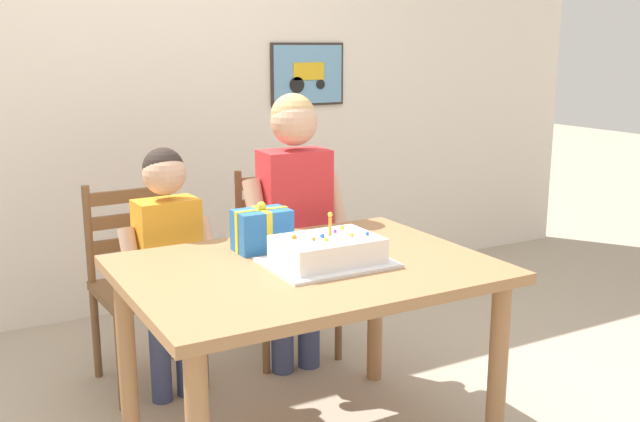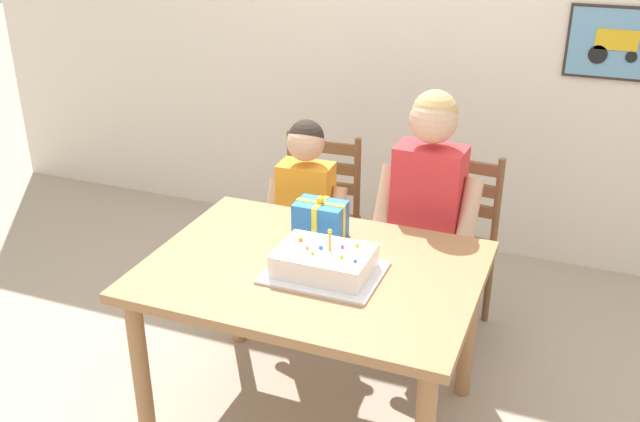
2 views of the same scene
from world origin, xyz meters
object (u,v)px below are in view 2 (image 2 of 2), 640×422
object	(u,v)px
dining_table	(313,288)
gift_box_red_large	(320,220)
child_younger	(306,206)
chair_right	(448,246)
birthday_cake	(324,263)
chair_left	(315,223)
child_older	(428,201)

from	to	relation	value
dining_table	gift_box_red_large	bearing A→B (deg)	104.54
child_younger	chair_right	bearing A→B (deg)	19.87
birthday_cake	gift_box_red_large	xyz separation A→B (m)	(-0.13, 0.29, 0.03)
chair_left	child_older	size ratio (longest dim) A/B	0.70
dining_table	chair_right	world-z (taller)	chair_right
birthday_cake	chair_right	bearing A→B (deg)	72.64
birthday_cake	chair_right	size ratio (longest dim) A/B	0.48
chair_right	child_younger	distance (m)	0.75
gift_box_red_large	chair_right	size ratio (longest dim) A/B	0.23
gift_box_red_large	chair_left	distance (m)	0.82
dining_table	child_older	distance (m)	0.75
chair_right	chair_left	bearing A→B (deg)	179.99
chair_right	child_older	world-z (taller)	child_older
dining_table	birthday_cake	size ratio (longest dim) A/B	2.97
birthday_cake	gift_box_red_large	world-z (taller)	gift_box_red_large
gift_box_red_large	chair_left	bearing A→B (deg)	113.94
dining_table	chair_left	distance (m)	1.00
gift_box_red_large	child_older	distance (m)	0.56
birthday_cake	chair_right	distance (m)	1.06
dining_table	child_younger	xyz separation A→B (m)	(-0.31, 0.67, 0.03)
gift_box_red_large	chair_right	bearing A→B (deg)	57.48
chair_right	dining_table	bearing A→B (deg)	-111.61
birthday_cake	chair_right	world-z (taller)	birthday_cake
dining_table	birthday_cake	distance (m)	0.17
chair_left	chair_right	bearing A→B (deg)	-0.01
dining_table	gift_box_red_large	world-z (taller)	gift_box_red_large
dining_table	birthday_cake	xyz separation A→B (m)	(0.06, -0.04, 0.15)
birthday_cake	chair_left	bearing A→B (deg)	114.02
dining_table	gift_box_red_large	size ratio (longest dim) A/B	6.07
birthday_cake	child_younger	world-z (taller)	child_younger
chair_left	chair_right	world-z (taller)	same
gift_box_red_large	chair_left	xyz separation A→B (m)	(-0.30, 0.67, -0.37)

